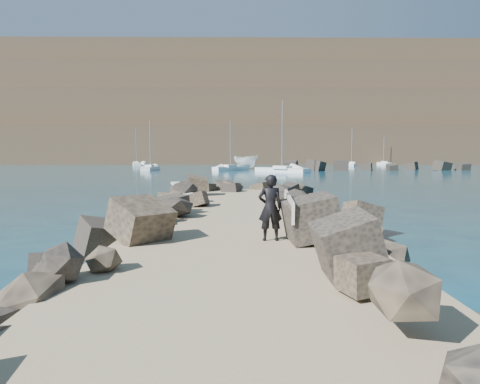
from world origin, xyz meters
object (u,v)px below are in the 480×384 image
Objects in this scene: boat_imported at (246,162)px; sailboat_b at (230,168)px; surfboard_resting at (183,192)px; surfer_with_board at (273,207)px.

boat_imported is 0.78× the size of sailboat_b.
boat_imported reaches higher than surfboard_resting.
boat_imported is at bearing 89.08° from surfer_with_board.
surfboard_resting is 0.27× the size of sailboat_b.
surfer_with_board is 0.24× the size of sailboat_b.
surfer_with_board is (-1.08, -67.34, 0.17)m from boat_imported.
sailboat_b is at bearing -142.62° from boat_imported.
boat_imported is 9.35m from sailboat_b.
surfer_with_board is 58.49m from sailboat_b.
boat_imported is at bearing 64.85° from surfboard_resting.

